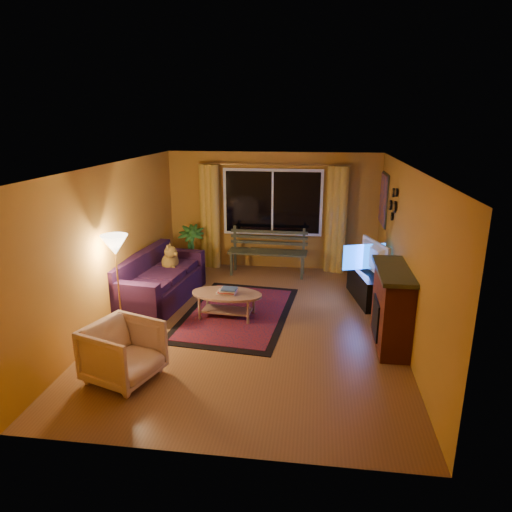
# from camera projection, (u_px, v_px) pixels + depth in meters

# --- Properties ---
(floor) EXTENTS (4.50, 6.00, 0.02)m
(floor) POSITION_uv_depth(u_px,v_px,m) (254.00, 325.00, 7.31)
(floor) COLOR brown
(floor) RESTS_ON ground
(ceiling) EXTENTS (4.50, 6.00, 0.02)m
(ceiling) POSITION_uv_depth(u_px,v_px,m) (253.00, 165.00, 6.58)
(ceiling) COLOR white
(ceiling) RESTS_ON ground
(wall_back) EXTENTS (4.50, 0.02, 2.50)m
(wall_back) POSITION_uv_depth(u_px,v_px,m) (273.00, 211.00, 9.80)
(wall_back) COLOR #BB7F29
(wall_back) RESTS_ON ground
(wall_left) EXTENTS (0.02, 6.00, 2.50)m
(wall_left) POSITION_uv_depth(u_px,v_px,m) (112.00, 244.00, 7.23)
(wall_left) COLOR #BB7F29
(wall_left) RESTS_ON ground
(wall_right) EXTENTS (0.02, 6.00, 2.50)m
(wall_right) POSITION_uv_depth(u_px,v_px,m) (406.00, 255.00, 6.66)
(wall_right) COLOR #BB7F29
(wall_right) RESTS_ON ground
(window) EXTENTS (2.00, 0.02, 1.30)m
(window) POSITION_uv_depth(u_px,v_px,m) (272.00, 203.00, 9.68)
(window) COLOR black
(window) RESTS_ON wall_back
(curtain_rod) EXTENTS (3.20, 0.03, 0.03)m
(curtain_rod) POSITION_uv_depth(u_px,v_px,m) (273.00, 165.00, 9.41)
(curtain_rod) COLOR #BF8C3F
(curtain_rod) RESTS_ON wall_back
(curtain_left) EXTENTS (0.36, 0.36, 2.24)m
(curtain_left) POSITION_uv_depth(u_px,v_px,m) (210.00, 217.00, 9.89)
(curtain_left) COLOR gold
(curtain_left) RESTS_ON ground
(curtain_right) EXTENTS (0.36, 0.36, 2.24)m
(curtain_right) POSITION_uv_depth(u_px,v_px,m) (336.00, 220.00, 9.54)
(curtain_right) COLOR gold
(curtain_right) RESTS_ON ground
(bench) EXTENTS (1.65, 0.53, 0.49)m
(bench) POSITION_uv_depth(u_px,v_px,m) (268.00, 263.00, 9.57)
(bench) COLOR #30331F
(bench) RESTS_ON ground
(potted_plant) EXTENTS (0.65, 0.65, 1.01)m
(potted_plant) POSITION_uv_depth(u_px,v_px,m) (191.00, 249.00, 9.68)
(potted_plant) COLOR #235B1E
(potted_plant) RESTS_ON ground
(sofa) EXTENTS (1.16, 2.24, 0.87)m
(sofa) POSITION_uv_depth(u_px,v_px,m) (160.00, 278.00, 8.10)
(sofa) COLOR black
(sofa) RESTS_ON ground
(dog) EXTENTS (0.44, 0.54, 0.52)m
(dog) POSITION_uv_depth(u_px,v_px,m) (170.00, 257.00, 8.47)
(dog) COLOR olive
(dog) RESTS_ON sofa
(armchair) EXTENTS (0.96, 0.99, 0.82)m
(armchair) POSITION_uv_depth(u_px,v_px,m) (123.00, 349.00, 5.65)
(armchair) COLOR beige
(armchair) RESTS_ON ground
(floor_lamp) EXTENTS (0.33, 0.33, 1.52)m
(floor_lamp) POSITION_uv_depth(u_px,v_px,m) (118.00, 284.00, 6.89)
(floor_lamp) COLOR #BF8C3F
(floor_lamp) RESTS_ON ground
(rug) EXTENTS (1.94, 2.82, 0.02)m
(rug) POSITION_uv_depth(u_px,v_px,m) (237.00, 313.00, 7.70)
(rug) COLOR maroon
(rug) RESTS_ON ground
(coffee_table) EXTENTS (1.26, 1.26, 0.43)m
(coffee_table) POSITION_uv_depth(u_px,v_px,m) (227.00, 305.00, 7.50)
(coffee_table) COLOR #986D54
(coffee_table) RESTS_ON ground
(tv_console) EXTENTS (0.66, 1.33, 0.53)m
(tv_console) POSITION_uv_depth(u_px,v_px,m) (368.00, 286.00, 8.21)
(tv_console) COLOR black
(tv_console) RESTS_ON ground
(television) EXTENTS (0.45, 0.97, 0.57)m
(television) POSITION_uv_depth(u_px,v_px,m) (370.00, 257.00, 8.05)
(television) COLOR black
(television) RESTS_ON tv_console
(fireplace) EXTENTS (0.40, 1.20, 1.10)m
(fireplace) POSITION_uv_depth(u_px,v_px,m) (392.00, 309.00, 6.51)
(fireplace) COLOR maroon
(fireplace) RESTS_ON ground
(mirror_cluster) EXTENTS (0.06, 0.60, 0.56)m
(mirror_cluster) POSITION_uv_depth(u_px,v_px,m) (393.00, 202.00, 7.74)
(mirror_cluster) COLOR black
(mirror_cluster) RESTS_ON wall_right
(painting) EXTENTS (0.04, 0.76, 0.96)m
(painting) POSITION_uv_depth(u_px,v_px,m) (383.00, 199.00, 8.87)
(painting) COLOR #EC5A10
(painting) RESTS_ON wall_right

